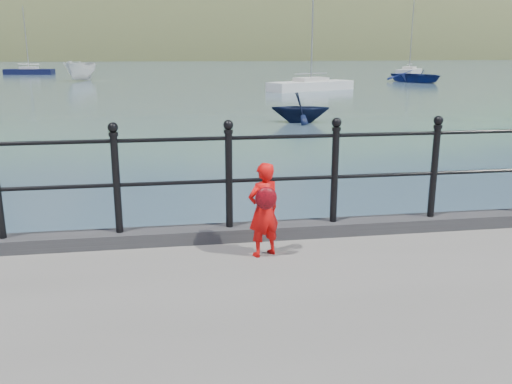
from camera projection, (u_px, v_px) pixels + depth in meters
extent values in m
plane|color=#2D4251|center=(179.00, 317.00, 6.41)|extent=(600.00, 600.00, 0.00)
cube|color=#28282B|center=(176.00, 236.00, 5.99)|extent=(60.00, 0.30, 0.15)
cylinder|color=black|center=(174.00, 183.00, 5.84)|extent=(18.00, 0.04, 0.04)
cylinder|color=black|center=(172.00, 140.00, 5.72)|extent=(18.00, 0.04, 0.04)
cylinder|color=black|center=(117.00, 185.00, 5.74)|extent=(0.08, 0.08, 1.05)
sphere|color=black|center=(113.00, 127.00, 5.59)|extent=(0.11, 0.11, 0.11)
cylinder|color=black|center=(229.00, 181.00, 5.93)|extent=(0.08, 0.08, 1.05)
sphere|color=black|center=(228.00, 125.00, 5.77)|extent=(0.11, 0.11, 0.11)
cylinder|color=black|center=(335.00, 177.00, 6.11)|extent=(0.08, 0.08, 1.05)
sphere|color=black|center=(337.00, 123.00, 5.96)|extent=(0.11, 0.11, 0.11)
cylinder|color=black|center=(434.00, 173.00, 6.30)|extent=(0.08, 0.08, 1.05)
sphere|color=black|center=(438.00, 120.00, 6.14)|extent=(0.11, 0.11, 0.11)
ellipsoid|color=#333A21|center=(223.00, 102.00, 199.59)|extent=(400.00, 100.00, 88.00)
ellipsoid|color=#387026|center=(292.00, 114.00, 266.06)|extent=(600.00, 180.00, 156.00)
cube|color=silver|center=(55.00, 50.00, 173.07)|extent=(9.00, 6.00, 6.00)
cube|color=#4C4744|center=(54.00, 37.00, 172.05)|extent=(9.50, 6.50, 2.00)
cube|color=silver|center=(129.00, 50.00, 176.61)|extent=(9.00, 6.00, 6.00)
cube|color=#4C4744|center=(128.00, 37.00, 175.59)|extent=(9.50, 6.50, 2.00)
cube|color=silver|center=(220.00, 50.00, 181.23)|extent=(9.00, 6.00, 6.00)
cube|color=#4C4744|center=(220.00, 38.00, 180.21)|extent=(9.50, 6.50, 2.00)
cube|color=silver|center=(299.00, 50.00, 185.39)|extent=(9.00, 6.00, 6.00)
cube|color=#4C4744|center=(299.00, 38.00, 184.37)|extent=(9.50, 6.50, 2.00)
imported|color=red|center=(264.00, 210.00, 5.50)|extent=(0.42, 0.36, 0.98)
ellipsoid|color=red|center=(266.00, 198.00, 5.34)|extent=(0.22, 0.11, 0.23)
imported|color=navy|center=(417.00, 76.00, 52.62)|extent=(5.86, 6.94, 1.23)
imported|color=white|center=(81.00, 71.00, 54.78)|extent=(3.47, 5.61, 2.03)
imported|color=black|center=(300.00, 107.00, 23.42)|extent=(2.84, 2.58, 1.30)
cube|color=beige|center=(409.00, 73.00, 69.51)|extent=(5.65, 6.71, 0.90)
cube|color=beige|center=(409.00, 69.00, 69.38)|extent=(2.51, 2.74, 0.50)
cylinder|color=#A5A5A8|center=(412.00, 33.00, 68.26)|extent=(0.10, 0.10, 8.94)
cylinder|color=#A5A5A8|center=(410.00, 64.00, 69.24)|extent=(1.91, 2.55, 0.06)
cube|color=white|center=(311.00, 87.00, 42.15)|extent=(7.44, 5.07, 0.90)
cube|color=beige|center=(311.00, 81.00, 42.02)|extent=(2.92, 2.41, 0.50)
cylinder|color=#A5A5A8|center=(312.00, 21.00, 40.89)|extent=(0.10, 0.10, 8.99)
cylinder|color=#A5A5A8|center=(311.00, 73.00, 41.88)|extent=(2.97, 1.52, 0.06)
cube|color=black|center=(29.00, 73.00, 69.25)|extent=(6.20, 2.65, 0.90)
cube|color=beige|center=(29.00, 69.00, 69.12)|extent=(2.26, 1.57, 0.50)
cylinder|color=#A5A5A8|center=(26.00, 38.00, 68.16)|extent=(0.10, 0.10, 7.65)
cylinder|color=#A5A5A8|center=(29.00, 64.00, 68.98)|extent=(2.69, 0.42, 0.06)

